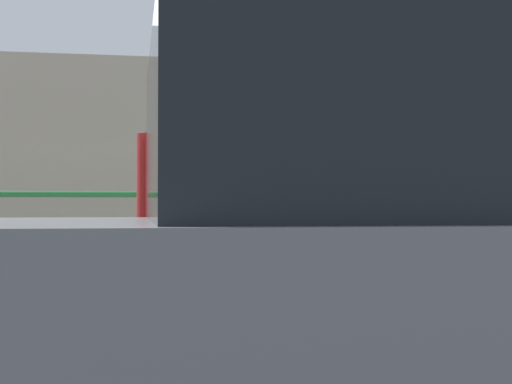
% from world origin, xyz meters
% --- Properties ---
extents(sidewalk_curb, '(36.00, 3.16, 0.15)m').
position_xyz_m(sidewalk_curb, '(0.00, 1.58, 0.08)').
color(sidewalk_curb, gray).
rests_on(sidewalk_curb, ground).
extents(parking_meter, '(0.16, 0.17, 1.54)m').
position_xyz_m(parking_meter, '(-0.10, 0.29, 1.23)').
color(parking_meter, slate).
rests_on(parking_meter, sidewalk_curb).
extents(pedestrian_at_meter, '(0.74, 0.53, 1.72)m').
position_xyz_m(pedestrian_at_meter, '(-0.70, 0.51, 1.14)').
color(pedestrian_at_meter, brown).
rests_on(pedestrian_at_meter, sidewalk_curb).
extents(parked_sedan_gray, '(4.61, 1.84, 1.76)m').
position_xyz_m(parked_sedan_gray, '(0.05, -1.44, 0.87)').
color(parked_sedan_gray, slate).
rests_on(parked_sedan_gray, ground).
extents(background_railing, '(24.06, 0.06, 1.17)m').
position_xyz_m(background_railing, '(0.00, 3.03, 0.98)').
color(background_railing, '#1E602D').
rests_on(background_railing, sidewalk_curb).
extents(backdrop_wall, '(32.00, 0.50, 3.04)m').
position_xyz_m(backdrop_wall, '(0.00, 5.12, 1.52)').
color(backdrop_wall, '#ADA38E').
rests_on(backdrop_wall, ground).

